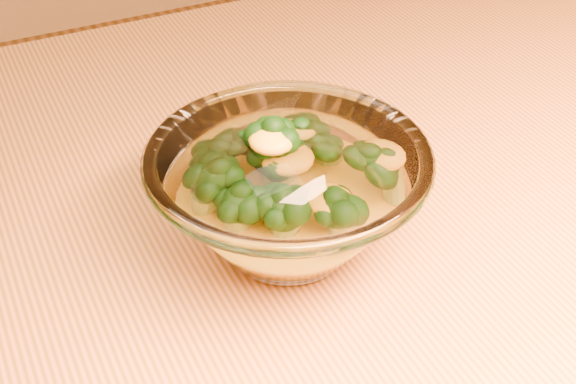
% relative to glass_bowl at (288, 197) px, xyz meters
% --- Properties ---
extents(glass_bowl, '(0.19, 0.19, 0.08)m').
position_rel_glass_bowl_xyz_m(glass_bowl, '(0.00, 0.00, 0.00)').
color(glass_bowl, white).
rests_on(glass_bowl, table).
extents(cheese_sauce, '(0.11, 0.11, 0.03)m').
position_rel_glass_bowl_xyz_m(cheese_sauce, '(0.00, 0.00, -0.02)').
color(cheese_sauce, '#ECAE13').
rests_on(cheese_sauce, glass_bowl).
extents(broccoli_heap, '(0.14, 0.12, 0.07)m').
position_rel_glass_bowl_xyz_m(broccoli_heap, '(-0.00, 0.01, 0.01)').
color(broccoli_heap, black).
rests_on(broccoli_heap, cheese_sauce).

